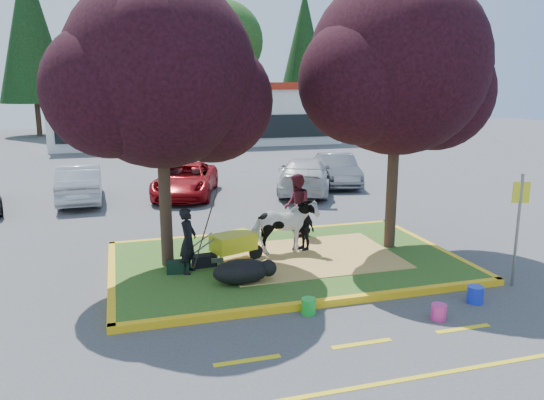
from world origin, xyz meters
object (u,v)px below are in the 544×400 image
object	(u,v)px
car_silver	(80,183)
wheelbarrow	(234,242)
bucket_green	(309,306)
sign_post	(519,218)
calf	(241,272)
bucket_pink	(439,312)
handler	(188,241)
cow	(284,227)
bucket_blue	(475,295)

from	to	relation	value
car_silver	wheelbarrow	bearing A→B (deg)	113.32
wheelbarrow	bucket_green	xyz separation A→B (m)	(0.80, -2.98, -0.47)
sign_post	bucket_green	distance (m)	4.96
calf	bucket_pink	bearing A→B (deg)	-33.64
calf	wheelbarrow	xyz separation A→B (m)	(0.16, 1.44, 0.21)
handler	sign_post	bearing A→B (deg)	-82.60
sign_post	bucket_green	size ratio (longest dim) A/B	8.02
sign_post	bucket_pink	size ratio (longest dim) A/B	8.17
handler	bucket_green	xyz separation A→B (m)	(1.94, -2.52, -0.74)
handler	cow	bearing A→B (deg)	-47.44
handler	wheelbarrow	world-z (taller)	handler
wheelbarrow	handler	bearing A→B (deg)	-178.85
handler	bucket_green	size ratio (longest dim) A/B	4.81
calf	car_silver	world-z (taller)	car_silver
handler	bucket_green	world-z (taller)	handler
bucket_pink	bucket_blue	world-z (taller)	bucket_blue
wheelbarrow	car_silver	size ratio (longest dim) A/B	0.42
bucket_pink	car_silver	bearing A→B (deg)	118.96
bucket_pink	bucket_blue	size ratio (longest dim) A/B	0.88
cow	bucket_blue	distance (m)	4.70
cow	handler	distance (m)	2.54
handler	sign_post	distance (m)	7.16
bucket_blue	car_silver	distance (m)	14.63
handler	car_silver	bearing A→B (deg)	44.17
wheelbarrow	bucket_blue	size ratio (longest dim) A/B	5.23
bucket_pink	car_silver	distance (m)	14.44
calf	sign_post	world-z (taller)	sign_post
calf	car_silver	distance (m)	10.85
bucket_green	wheelbarrow	bearing A→B (deg)	105.11
cow	bucket_blue	size ratio (longest dim) A/B	4.78
cow	handler	xyz separation A→B (m)	(-2.45, -0.67, 0.05)
handler	car_silver	distance (m)	9.59
sign_post	bucket_blue	distance (m)	2.01
handler	wheelbarrow	size ratio (longest dim) A/B	0.82
calf	handler	size ratio (longest dim) A/B	0.82
cow	car_silver	size ratio (longest dim) A/B	0.39
cow	bucket_pink	xyz separation A→B (m)	(1.73, -4.13, -0.69)
bucket_pink	handler	bearing A→B (deg)	140.48
wheelbarrow	car_silver	bearing A→B (deg)	93.69
sign_post	bucket_green	world-z (taller)	sign_post
bucket_pink	calf	bearing A→B (deg)	142.49
handler	sign_post	xyz separation A→B (m)	(6.71, -2.41, 0.63)
bucket_blue	handler	bearing A→B (deg)	150.87
handler	car_silver	world-z (taller)	handler
calf	bucket_blue	xyz separation A→B (m)	(4.36, -1.99, -0.24)
handler	sign_post	world-z (taller)	sign_post
calf	bucket_blue	bearing A→B (deg)	-20.62
sign_post	bucket_blue	world-z (taller)	sign_post
sign_post	bucket_green	bearing A→B (deg)	-156.61
car_silver	bucket_pink	bearing A→B (deg)	117.95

